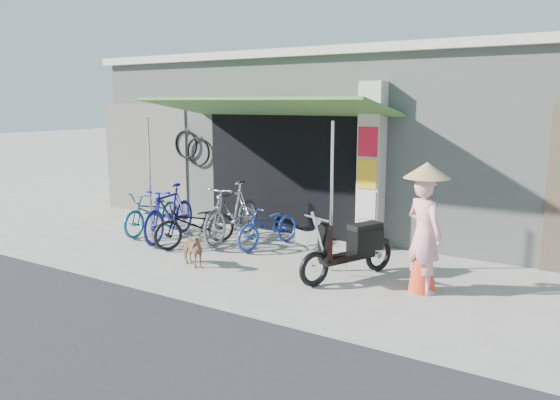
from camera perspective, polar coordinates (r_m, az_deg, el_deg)
The scene contains 13 objects.
ground at distance 8.58m, azimuth -2.44°, elevation -7.73°, with size 80.00×80.00×0.00m, color #A29D92.
bicycle_shop at distance 12.71m, azimuth 10.67°, elevation 6.41°, with size 12.30×5.30×3.66m.
shop_pillar at distance 9.98m, azimuth 9.58°, elevation 3.50°, with size 0.42×0.44×3.00m.
awning at distance 10.01m, azimuth -1.53°, elevation 9.49°, with size 4.60×1.88×2.72m.
neighbour_left at distance 13.46m, azimuth -13.89°, elevation 4.21°, with size 2.60×0.06×2.60m, color #6B665B.
bike_teal at distance 11.39m, azimuth -13.12°, elevation -1.21°, with size 0.58×1.66×0.87m, color #185A6C.
bike_blue at distance 10.74m, azimuth -11.49°, elevation -1.30°, with size 0.50×1.78×1.07m, color navy.
bike_black at distance 10.18m, azimuth -8.81°, elevation -2.46°, with size 0.57×1.63×0.86m, color black.
bike_silver at distance 10.40m, azimuth -5.05°, elevation -1.31°, with size 0.54×1.90×1.14m, color #AAAAAF.
bike_navy at distance 10.00m, azimuth -1.18°, elevation -2.70°, with size 0.54×1.55×0.81m, color #223A9C.
street_dog at distance 9.01m, azimuth -9.33°, elevation -5.17°, with size 0.29×0.64×0.54m, color tan.
moped at distance 8.33m, azimuth 7.35°, elevation -5.00°, with size 0.88×1.73×1.03m.
nun at distance 7.83m, azimuth 14.85°, elevation -2.96°, with size 0.72×0.64×1.84m.
Camera 1 is at (4.63, -6.72, 2.65)m, focal length 35.00 mm.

